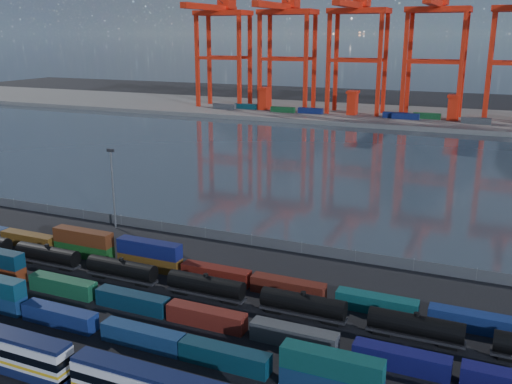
% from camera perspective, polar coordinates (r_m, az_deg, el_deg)
% --- Properties ---
extents(ground, '(700.00, 700.00, 0.00)m').
position_cam_1_polar(ground, '(86.01, -8.22, -11.40)').
color(ground, black).
rests_on(ground, ground).
extents(harbor_water, '(700.00, 700.00, 0.00)m').
position_cam_1_polar(harbor_water, '(178.86, 9.71, 2.81)').
color(harbor_water, '#2E3943').
rests_on(harbor_water, ground).
extents(far_quay, '(700.00, 70.00, 2.00)m').
position_cam_1_polar(far_quay, '(280.29, 15.07, 7.27)').
color(far_quay, '#514F4C').
rests_on(far_quay, ground).
extents(container_row_south, '(139.07, 2.35, 5.01)m').
position_cam_1_polar(container_row_south, '(81.82, -16.99, -11.84)').
color(container_row_south, '#46494C').
rests_on(container_row_south, ground).
extents(container_row_mid, '(140.17, 2.34, 4.99)m').
position_cam_1_polar(container_row_mid, '(89.35, -15.31, -9.58)').
color(container_row_mid, '#3F4244').
rests_on(container_row_mid, ground).
extents(container_row_north, '(140.34, 2.38, 5.07)m').
position_cam_1_polar(container_row_north, '(94.48, -5.80, -7.65)').
color(container_row_north, navy).
rests_on(container_row_north, ground).
extents(tanker_string, '(121.19, 2.73, 3.90)m').
position_cam_1_polar(tanker_string, '(84.56, -0.32, -10.24)').
color(tanker_string, black).
rests_on(tanker_string, ground).
extents(waterfront_fence, '(160.12, 0.12, 2.20)m').
position_cam_1_polar(waterfront_fence, '(108.27, -0.43, -4.85)').
color(waterfront_fence, '#595B5E').
rests_on(waterfront_fence, ground).
extents(yard_light_mast, '(1.60, 0.40, 16.60)m').
position_cam_1_polar(yard_light_mast, '(119.12, -14.13, 0.75)').
color(yard_light_mast, slate).
rests_on(yard_light_mast, ground).
extents(gantry_cranes, '(202.16, 52.16, 70.63)m').
position_cam_1_polar(gantry_cranes, '(272.23, 13.86, 16.07)').
color(gantry_cranes, red).
rests_on(gantry_cranes, ground).
extents(quay_containers, '(172.58, 10.99, 2.60)m').
position_cam_1_polar(quay_containers, '(267.68, 12.27, 7.58)').
color(quay_containers, navy).
rests_on(quay_containers, far_quay).
extents(straddle_carriers, '(140.00, 7.00, 11.10)m').
position_cam_1_polar(straddle_carriers, '(270.03, 14.30, 8.49)').
color(straddle_carriers, red).
rests_on(straddle_carriers, far_quay).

